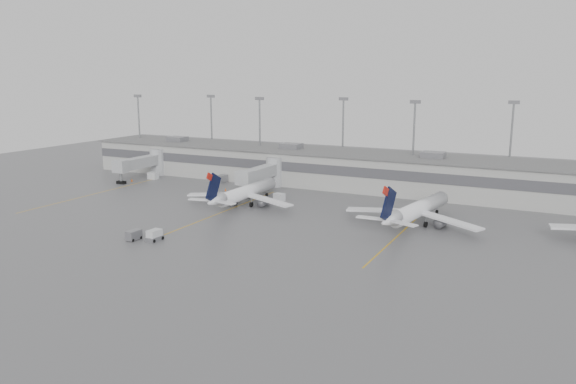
% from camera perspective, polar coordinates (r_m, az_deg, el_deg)
% --- Properties ---
extents(ground, '(260.00, 260.00, 0.00)m').
position_cam_1_polar(ground, '(82.28, -5.04, -6.74)').
color(ground, '#565659').
rests_on(ground, ground).
extents(terminal, '(152.00, 17.00, 9.45)m').
position_cam_1_polar(terminal, '(132.75, 8.09, 2.18)').
color(terminal, '#A4A49F').
rests_on(terminal, ground).
extents(light_masts, '(142.40, 8.00, 20.60)m').
position_cam_1_polar(light_masts, '(137.14, 8.96, 5.78)').
color(light_masts, gray).
rests_on(light_masts, ground).
extents(jet_bridge_left, '(4.00, 17.20, 7.00)m').
position_cam_1_polar(jet_bridge_left, '(149.59, -14.13, 2.91)').
color(jet_bridge_left, '#95979A').
rests_on(jet_bridge_left, ground).
extents(jet_bridge_right, '(4.00, 17.20, 7.00)m').
position_cam_1_polar(jet_bridge_right, '(129.78, -2.27, 1.94)').
color(jet_bridge_right, '#95979A').
rests_on(jet_bridge_right, ground).
extents(stand_markings, '(105.25, 40.00, 0.01)m').
position_cam_1_polar(stand_markings, '(102.61, 1.97, -2.93)').
color(stand_markings, '#D49A0C').
rests_on(stand_markings, ground).
extents(jet_mid_left, '(24.15, 27.04, 8.75)m').
position_cam_1_polar(jet_mid_left, '(114.23, -4.45, -0.04)').
color(jet_mid_left, white).
rests_on(jet_mid_left, ground).
extents(jet_mid_right, '(24.92, 28.15, 9.16)m').
position_cam_1_polar(jet_mid_right, '(101.51, 12.96, -1.74)').
color(jet_mid_right, white).
rests_on(jet_mid_right, ground).
extents(baggage_tug, '(1.91, 2.84, 1.77)m').
position_cam_1_polar(baggage_tug, '(92.87, -13.42, -4.40)').
color(baggage_tug, silver).
rests_on(baggage_tug, ground).
extents(baggage_cart, '(1.54, 2.55, 1.60)m').
position_cam_1_polar(baggage_cart, '(94.00, -15.39, -4.22)').
color(baggage_cart, slate).
rests_on(baggage_cart, ground).
extents(gse_uld_a, '(2.55, 1.75, 1.77)m').
position_cam_1_polar(gse_uld_a, '(147.31, -13.55, 1.63)').
color(gse_uld_a, silver).
rests_on(gse_uld_a, ground).
extents(gse_uld_b, '(2.50, 1.93, 1.58)m').
position_cam_1_polar(gse_uld_b, '(118.53, -0.90, -0.52)').
color(gse_uld_b, silver).
rests_on(gse_uld_b, ground).
extents(gse_uld_c, '(2.51, 1.91, 1.61)m').
position_cam_1_polar(gse_uld_c, '(109.42, 13.12, -1.87)').
color(gse_uld_c, silver).
rests_on(gse_uld_c, ground).
extents(gse_loader, '(1.97, 3.05, 1.86)m').
position_cam_1_polar(gse_loader, '(139.35, -6.78, 1.32)').
color(gse_loader, slate).
rests_on(gse_loader, ground).
extents(cone_a, '(0.45, 0.45, 0.72)m').
position_cam_1_polar(cone_a, '(145.50, -15.58, 1.18)').
color(cone_a, '#EF5805').
rests_on(cone_a, ground).
extents(cone_b, '(0.42, 0.42, 0.66)m').
position_cam_1_polar(cone_b, '(129.38, -6.37, 0.25)').
color(cone_b, '#EF5805').
rests_on(cone_b, ground).
extents(cone_c, '(0.42, 0.42, 0.67)m').
position_cam_1_polar(cone_c, '(108.29, 11.31, -2.19)').
color(cone_c, '#EF5805').
rests_on(cone_c, ground).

